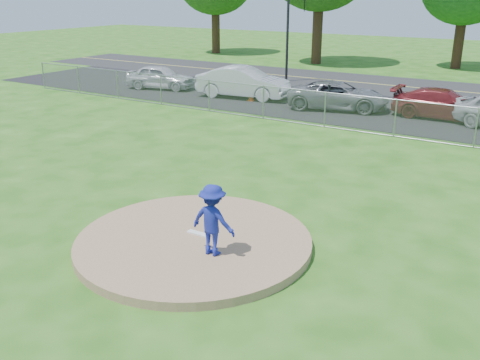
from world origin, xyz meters
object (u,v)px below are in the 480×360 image
object	(u,v)px
traffic_cone	(251,94)
traffic_signal_left	(291,27)
parked_car_darkred	(443,104)
parked_car_white	(243,82)
parked_car_silver	(160,77)
parked_car_gray	(338,95)
pitcher	(213,220)

from	to	relation	value
traffic_cone	traffic_signal_left	bearing A→B (deg)	99.92
parked_car_darkred	parked_car_white	bearing A→B (deg)	92.75
parked_car_darkred	parked_car_silver	bearing A→B (deg)	92.49
traffic_cone	parked_car_gray	xyz separation A→B (m)	(4.67, 0.44, 0.34)
traffic_signal_left	parked_car_white	size ratio (longest dim) A/B	1.11
pitcher	parked_car_white	world-z (taller)	pitcher
parked_car_silver	parked_car_darkred	xyz separation A→B (m)	(15.91, 0.81, -0.03)
parked_car_white	parked_car_gray	size ratio (longest dim) A/B	1.04
parked_car_silver	pitcher	bearing A→B (deg)	-151.63
parked_car_white	parked_car_darkred	xyz separation A→B (m)	(10.30, 0.57, -0.17)
parked_car_white	parked_car_darkred	distance (m)	10.32
traffic_signal_left	pitcher	bearing A→B (deg)	-66.83
traffic_signal_left	traffic_cone	xyz separation A→B (m)	(1.18, -6.73, -3.02)
pitcher	parked_car_white	xyz separation A→B (m)	(-9.21, 16.17, -0.15)
traffic_signal_left	pitcher	size ratio (longest dim) A/B	3.57
traffic_cone	parked_car_silver	xyz separation A→B (m)	(-6.42, 0.26, 0.36)
traffic_signal_left	parked_car_darkred	world-z (taller)	traffic_signal_left
pitcher	parked_car_silver	world-z (taller)	pitcher
parked_car_silver	parked_car_white	bearing A→B (deg)	-102.12
pitcher	traffic_cone	xyz separation A→B (m)	(-8.40, 15.67, -0.64)
traffic_signal_left	parked_car_silver	xyz separation A→B (m)	(-5.24, -6.46, -2.66)
pitcher	parked_car_darkred	bearing A→B (deg)	-95.15
pitcher	parked_car_darkred	size ratio (longest dim) A/B	0.34
parked_car_gray	traffic_cone	bearing A→B (deg)	80.58
pitcher	parked_car_gray	size ratio (longest dim) A/B	0.32
parked_car_white	parked_car_gray	world-z (taller)	parked_car_white
parked_car_silver	parked_car_white	size ratio (longest dim) A/B	0.81
traffic_signal_left	parked_car_silver	size ratio (longest dim) A/B	1.38
traffic_signal_left	parked_car_gray	xyz separation A→B (m)	(5.84, -6.29, -2.68)
parked_car_silver	parked_car_gray	xyz separation A→B (m)	(11.08, 0.18, -0.02)
traffic_signal_left	parked_car_gray	bearing A→B (deg)	-47.09
parked_car_white	traffic_signal_left	bearing A→B (deg)	-4.85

